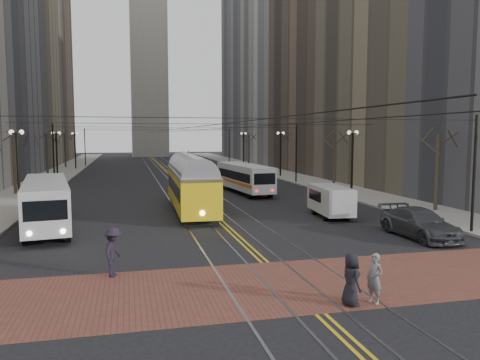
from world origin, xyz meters
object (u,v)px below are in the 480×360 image
streetcar (191,189)px  pedestrian_b (375,278)px  clock_tower (148,12)px  transit_bus (46,204)px  pedestrian_a (351,279)px  rear_bus (244,179)px  sedan_parked (420,223)px  pedestrian_d (113,252)px  sedan_silver (254,173)px  cargo_van (330,202)px  sedan_grey (219,176)px

streetcar → pedestrian_b: size_ratio=8.11×
clock_tower → pedestrian_b: clock_tower is taller
transit_bus → pedestrian_a: size_ratio=6.61×
transit_bus → rear_bus: 20.42m
sedan_parked → rear_bus: bearing=100.9°
pedestrian_d → sedan_silver: bearing=-6.9°
clock_tower → sedan_silver: size_ratio=14.42×
sedan_silver → streetcar: bearing=-124.5°
pedestrian_a → pedestrian_b: bearing=-94.7°
streetcar → sedan_parked: (10.76, -11.94, -0.80)m
transit_bus → cargo_van: 17.89m
cargo_van → pedestrian_a: bearing=-107.0°
pedestrian_b → cargo_van: bearing=138.7°
pedestrian_a → rear_bus: bearing=-12.0°
sedan_parked → pedestrian_a: 11.74m
rear_bus → cargo_van: rear_bus is taller
sedan_parked → pedestrian_a: bearing=-135.9°
cargo_van → transit_bus: bearing=-176.9°
pedestrian_d → pedestrian_a: bearing=-107.4°
clock_tower → pedestrian_a: clock_tower is taller
streetcar → sedan_grey: (5.80, 18.92, -0.85)m
pedestrian_a → pedestrian_d: bearing=51.8°
sedan_silver → pedestrian_d: pedestrian_d is taller
pedestrian_b → sedan_silver: bearing=148.2°
transit_bus → sedan_silver: bearing=43.9°
rear_bus → sedan_silver: rear_bus is taller
cargo_van → streetcar: bearing=155.0°
transit_bus → cargo_van: bearing=-10.8°
transit_bus → streetcar: 10.17m
clock_tower → streetcar: (-1.26, -88.20, -34.38)m
sedan_grey → streetcar: bearing=-104.9°
transit_bus → pedestrian_d: 11.65m
clock_tower → streetcar: bearing=-90.8°
transit_bus → sedan_grey: (14.96, 23.34, -0.68)m
sedan_silver → pedestrian_a: (-8.16, -41.86, 0.11)m
cargo_van → sedan_grey: size_ratio=1.11×
clock_tower → cargo_van: size_ratio=14.04×
streetcar → pedestrian_a: streetcar is taller
streetcar → sedan_grey: streetcar is taller
clock_tower → streetcar: size_ratio=4.93×
transit_bus → streetcar: (9.16, 4.42, 0.17)m
sedan_parked → pedestrian_b: bearing=-132.8°
streetcar → sedan_silver: streetcar is taller
pedestrian_a → pedestrian_b: 0.84m
pedestrian_a → pedestrian_b: (0.84, 0.00, -0.03)m
streetcar → pedestrian_b: bearing=-79.0°
pedestrian_a → pedestrian_d: size_ratio=0.89×
clock_tower → pedestrian_d: (-6.29, -103.50, -34.99)m
sedan_silver → transit_bus: bearing=-135.5°
cargo_van → pedestrian_d: bearing=-138.2°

